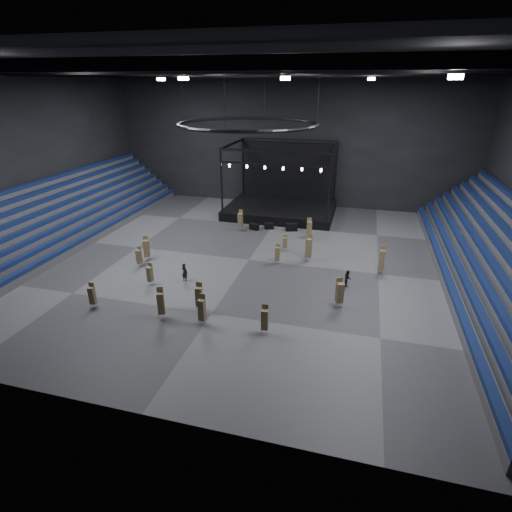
% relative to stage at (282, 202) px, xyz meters
% --- Properties ---
extents(floor, '(50.00, 50.00, 0.00)m').
position_rel_stage_xyz_m(floor, '(-0.00, -16.24, -1.45)').
color(floor, '#4A4A4C').
rests_on(floor, ground).
extents(ceiling, '(50.00, 42.00, 0.20)m').
position_rel_stage_xyz_m(ceiling, '(-0.00, -16.24, 16.55)').
color(ceiling, black).
rests_on(ceiling, wall_back).
extents(wall_back, '(50.00, 0.20, 18.00)m').
position_rel_stage_xyz_m(wall_back, '(-0.00, 4.76, 7.55)').
color(wall_back, black).
rests_on(wall_back, ground).
extents(wall_front, '(50.00, 0.20, 18.00)m').
position_rel_stage_xyz_m(wall_front, '(-0.00, -37.24, 7.55)').
color(wall_front, black).
rests_on(wall_front, ground).
extents(wall_left, '(0.20, 42.00, 18.00)m').
position_rel_stage_xyz_m(wall_left, '(-25.00, -16.24, 7.55)').
color(wall_left, black).
rests_on(wall_left, ground).
extents(bleachers_left, '(7.20, 40.00, 6.40)m').
position_rel_stage_xyz_m(bleachers_left, '(-22.94, -16.24, 0.28)').
color(bleachers_left, '#48484B').
rests_on(bleachers_left, floor).
extents(bleachers_right, '(7.20, 40.00, 6.40)m').
position_rel_stage_xyz_m(bleachers_right, '(22.94, -16.24, 0.28)').
color(bleachers_right, '#48484B').
rests_on(bleachers_right, floor).
extents(stage, '(14.00, 10.00, 9.20)m').
position_rel_stage_xyz_m(stage, '(0.00, 0.00, 0.00)').
color(stage, black).
rests_on(stage, floor).
extents(truss_ring, '(12.30, 12.30, 5.15)m').
position_rel_stage_xyz_m(truss_ring, '(-0.00, -16.24, 11.55)').
color(truss_ring, black).
rests_on(truss_ring, ceiling).
extents(roof_girders, '(49.00, 30.35, 0.70)m').
position_rel_stage_xyz_m(roof_girders, '(-0.00, -16.24, 15.75)').
color(roof_girders, black).
rests_on(roof_girders, ceiling).
extents(floodlights, '(28.60, 16.60, 0.25)m').
position_rel_stage_xyz_m(floodlights, '(-0.00, -20.24, 15.15)').
color(floodlights, white).
rests_on(floodlights, roof_girders).
extents(flight_case_left, '(1.26, 0.94, 0.76)m').
position_rel_stage_xyz_m(flight_case_left, '(-1.83, -7.50, -1.07)').
color(flight_case_left, black).
rests_on(flight_case_left, floor).
extents(flight_case_mid, '(1.25, 0.94, 0.75)m').
position_rel_stage_xyz_m(flight_case_mid, '(-0.17, -6.77, -1.08)').
color(flight_case_mid, black).
rests_on(flight_case_mid, floor).
extents(flight_case_right, '(1.52, 1.09, 0.91)m').
position_rel_stage_xyz_m(flight_case_right, '(2.59, -6.69, -0.99)').
color(flight_case_right, black).
rests_on(flight_case_right, floor).
extents(chair_stack_0, '(0.71, 0.71, 2.49)m').
position_rel_stage_xyz_m(chair_stack_0, '(9.35, -23.16, -0.14)').
color(chair_stack_0, silver).
rests_on(chair_stack_0, floor).
extents(chair_stack_1, '(0.54, 0.54, 2.77)m').
position_rel_stage_xyz_m(chair_stack_1, '(12.66, -15.96, -0.04)').
color(chair_stack_1, silver).
rests_on(chair_stack_1, floor).
extents(chair_stack_2, '(0.70, 0.70, 2.57)m').
position_rel_stage_xyz_m(chair_stack_2, '(-9.73, -19.00, -0.10)').
color(chair_stack_2, silver).
rests_on(chair_stack_2, floor).
extents(chair_stack_3, '(0.48, 0.48, 2.01)m').
position_rel_stage_xyz_m(chair_stack_3, '(-6.89, -23.56, -0.39)').
color(chair_stack_3, silver).
rests_on(chair_stack_3, floor).
extents(chair_stack_4, '(0.58, 0.58, 2.35)m').
position_rel_stage_xyz_m(chair_stack_4, '(-1.08, -26.45, -0.21)').
color(chair_stack_4, silver).
rests_on(chair_stack_4, floor).
extents(chair_stack_5, '(0.53, 0.53, 1.74)m').
position_rel_stage_xyz_m(chair_stack_5, '(3.02, -12.99, -0.51)').
color(chair_stack_5, silver).
rests_on(chair_stack_5, floor).
extents(chair_stack_6, '(0.52, 0.52, 2.29)m').
position_rel_stage_xyz_m(chair_stack_6, '(4.56, -28.22, -0.25)').
color(chair_stack_6, silver).
rests_on(chair_stack_6, floor).
extents(chair_stack_7, '(0.46, 0.46, 2.05)m').
position_rel_stage_xyz_m(chair_stack_7, '(-9.71, -20.50, -0.37)').
color(chair_stack_7, silver).
rests_on(chair_stack_7, floor).
extents(chair_stack_8, '(0.66, 0.66, 2.36)m').
position_rel_stage_xyz_m(chair_stack_8, '(4.93, -8.63, -0.20)').
color(chair_stack_8, silver).
rests_on(chair_stack_8, floor).
extents(chair_stack_9, '(0.48, 0.48, 2.01)m').
position_rel_stage_xyz_m(chair_stack_9, '(2.92, -16.33, -0.38)').
color(chair_stack_9, silver).
rests_on(chair_stack_9, floor).
extents(chair_stack_10, '(0.64, 0.64, 2.53)m').
position_rel_stage_xyz_m(chair_stack_10, '(-3.41, -28.22, -0.14)').
color(chair_stack_10, silver).
rests_on(chair_stack_10, floor).
extents(chair_stack_11, '(0.49, 0.49, 2.44)m').
position_rel_stage_xyz_m(chair_stack_11, '(-0.12, -28.22, -0.20)').
color(chair_stack_11, silver).
rests_on(chair_stack_11, floor).
extents(chair_stack_12, '(0.55, 0.55, 2.54)m').
position_rel_stage_xyz_m(chair_stack_12, '(-3.33, -8.22, -0.13)').
color(chair_stack_12, silver).
rests_on(chair_stack_12, floor).
extents(chair_stack_13, '(0.51, 0.51, 2.12)m').
position_rel_stage_xyz_m(chair_stack_13, '(-9.33, -28.23, -0.34)').
color(chair_stack_13, silver).
rests_on(chair_stack_13, floor).
extents(chair_stack_14, '(0.62, 0.62, 2.87)m').
position_rel_stage_xyz_m(chair_stack_14, '(5.76, -15.02, 0.01)').
color(chair_stack_14, silver).
rests_on(chair_stack_14, floor).
extents(man_center, '(0.72, 0.58, 1.72)m').
position_rel_stage_xyz_m(man_center, '(-4.26, -22.14, -0.59)').
color(man_center, black).
rests_on(man_center, floor).
extents(crew_member, '(0.70, 0.83, 1.48)m').
position_rel_stage_xyz_m(crew_member, '(9.81, -19.33, -0.71)').
color(crew_member, black).
rests_on(crew_member, floor).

